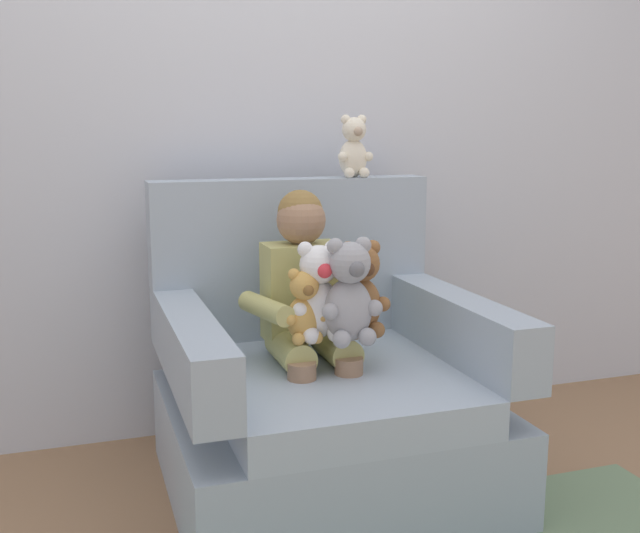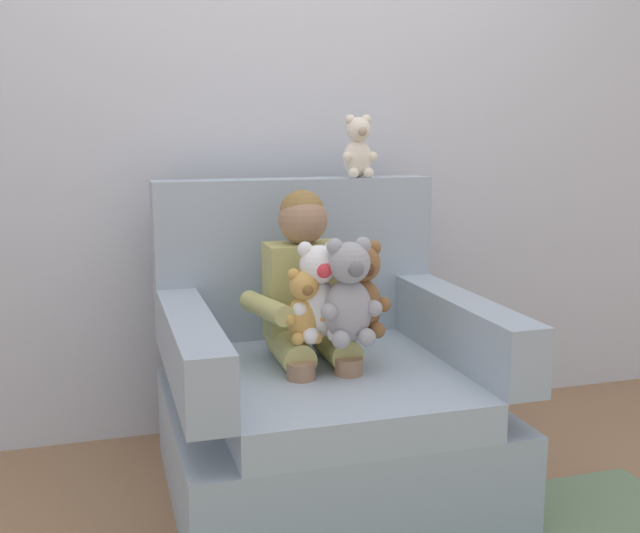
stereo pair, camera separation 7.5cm
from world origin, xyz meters
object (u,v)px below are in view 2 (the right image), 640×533
(plush_grey, at_px, (349,294))
(plush_brown, at_px, (361,292))
(plush_cream_on_backrest, at_px, (358,148))
(plush_honey, at_px, (304,307))
(plush_white, at_px, (319,294))
(seated_child, at_px, (308,299))
(armchair, at_px, (324,395))

(plush_grey, bearing_deg, plush_brown, 35.21)
(plush_grey, distance_m, plush_cream_on_backrest, 0.73)
(plush_honey, height_order, plush_brown, plush_brown)
(plush_white, distance_m, plush_cream_on_backrest, 0.71)
(plush_brown, bearing_deg, seated_child, 116.69)
(plush_white, bearing_deg, plush_grey, -48.00)
(seated_child, relative_size, plush_cream_on_backrest, 3.45)
(seated_child, distance_m, plush_grey, 0.22)
(plush_honey, distance_m, plush_white, 0.07)
(plush_brown, bearing_deg, plush_cream_on_backrest, 51.48)
(plush_grey, xyz_separation_m, plush_honey, (-0.13, 0.06, -0.05))
(plush_brown, distance_m, plush_white, 0.15)
(armchair, bearing_deg, plush_grey, -78.78)
(plush_grey, height_order, plush_white, plush_grey)
(armchair, height_order, plush_cream_on_backrest, plush_cream_on_backrest)
(armchair, height_order, plush_brown, armchair)
(plush_brown, xyz_separation_m, plush_white, (-0.15, 0.00, 0.00))
(plush_white, relative_size, plush_cream_on_backrest, 1.36)
(armchair, bearing_deg, plush_white, -115.95)
(plush_grey, distance_m, plush_brown, 0.10)
(seated_child, relative_size, plush_brown, 2.59)
(armchair, distance_m, plush_honey, 0.38)
(plush_brown, distance_m, plush_cream_on_backrest, 0.67)
(plush_white, bearing_deg, seated_child, 82.32)
(plush_grey, bearing_deg, seated_child, 99.34)
(armchair, xyz_separation_m, plush_honey, (-0.10, -0.11, 0.35))
(plush_honey, distance_m, plush_cream_on_backrest, 0.77)
(seated_child, relative_size, plush_white, 2.54)
(seated_child, bearing_deg, plush_grey, -74.55)
(armchair, height_order, plush_white, armchair)
(armchair, relative_size, plush_honey, 4.39)
(seated_child, xyz_separation_m, plush_white, (-0.00, -0.13, 0.05))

